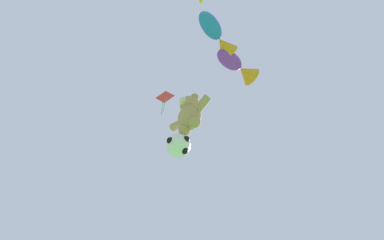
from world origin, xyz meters
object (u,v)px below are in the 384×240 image
(fish_kite_cobalt, at_px, (217,36))
(diamond_kite, at_px, (165,98))
(fish_kite_violet, at_px, (238,66))
(soccer_ball_kite, at_px, (179,145))
(teddy_bear_kite, at_px, (189,113))

(fish_kite_cobalt, bearing_deg, diamond_kite, 170.88)
(fish_kite_violet, xyz_separation_m, fish_kite_cobalt, (0.24, -1.60, 0.20))
(soccer_ball_kite, bearing_deg, teddy_bear_kite, -5.95)
(fish_kite_cobalt, relative_size, diamond_kite, 0.95)
(teddy_bear_kite, height_order, diamond_kite, diamond_kite)
(fish_kite_violet, distance_m, diamond_kite, 4.39)
(teddy_bear_kite, bearing_deg, fish_kite_cobalt, -21.95)
(teddy_bear_kite, distance_m, soccer_ball_kite, 1.68)
(fish_kite_violet, bearing_deg, teddy_bear_kite, -170.89)
(fish_kite_violet, relative_size, diamond_kite, 0.92)
(fish_kite_violet, bearing_deg, soccer_ball_kite, -173.90)
(soccer_ball_kite, relative_size, fish_kite_violet, 0.51)
(fish_kite_cobalt, bearing_deg, teddy_bear_kite, 158.05)
(fish_kite_cobalt, bearing_deg, soccer_ball_kite, 160.88)
(fish_kite_violet, bearing_deg, fish_kite_cobalt, -81.39)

